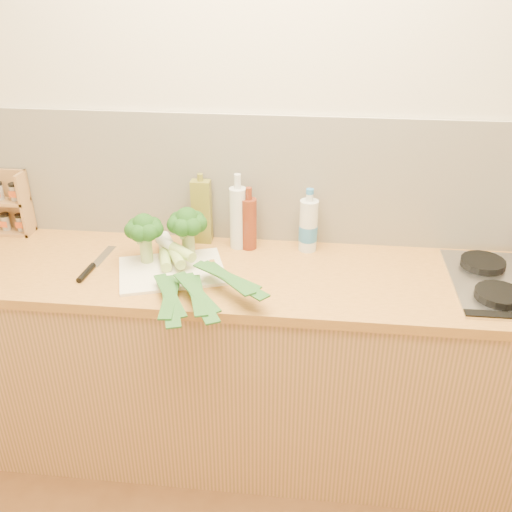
{
  "coord_description": "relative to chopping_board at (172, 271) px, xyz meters",
  "views": [
    {
      "loc": [
        0.2,
        -0.73,
        1.99
      ],
      "look_at": [
        -0.0,
        1.1,
        1.02
      ],
      "focal_mm": 40.0,
      "sensor_mm": 36.0,
      "label": 1
    }
  ],
  "objects": [
    {
      "name": "room_shell",
      "position": [
        0.34,
        0.33,
        0.26
      ],
      "size": [
        3.5,
        3.5,
        3.5
      ],
      "color": "beige",
      "rests_on": "ground"
    },
    {
      "name": "counter",
      "position": [
        0.34,
        0.04,
        -0.46
      ],
      "size": [
        3.2,
        0.62,
        0.9
      ],
      "color": "tan",
      "rests_on": "ground"
    },
    {
      "name": "chopping_board",
      "position": [
        0.0,
        0.0,
        0.0
      ],
      "size": [
        0.47,
        0.41,
        0.01
      ],
      "primitive_type": "cube",
      "rotation": [
        0.0,
        0.0,
        0.33
      ],
      "color": "white",
      "rests_on": "counter"
    },
    {
      "name": "broccoli_left",
      "position": [
        -0.11,
        0.06,
        0.15
      ],
      "size": [
        0.15,
        0.15,
        0.2
      ],
      "color": "#91A962",
      "rests_on": "chopping_board"
    },
    {
      "name": "broccoli_right",
      "position": [
        0.04,
        0.11,
        0.15
      ],
      "size": [
        0.16,
        0.16,
        0.21
      ],
      "color": "#91A962",
      "rests_on": "chopping_board"
    },
    {
      "name": "leek_front",
      "position": [
        -0.01,
        -0.04,
        0.03
      ],
      "size": [
        0.24,
        0.64,
        0.04
      ],
      "rotation": [
        0.0,
        0.0,
        0.31
      ],
      "color": "white",
      "rests_on": "chopping_board"
    },
    {
      "name": "leek_mid",
      "position": [
        0.04,
        -0.03,
        0.05
      ],
      "size": [
        0.36,
        0.64,
        0.04
      ],
      "rotation": [
        0.0,
        0.0,
        0.48
      ],
      "color": "white",
      "rests_on": "chopping_board"
    },
    {
      "name": "leek_back",
      "position": [
        0.1,
        -0.02,
        0.07
      ],
      "size": [
        0.5,
        0.44,
        0.04
      ],
      "rotation": [
        0.0,
        0.0,
        0.86
      ],
      "color": "white",
      "rests_on": "chopping_board"
    },
    {
      "name": "chefs_knife",
      "position": [
        -0.32,
        -0.02,
        0.0
      ],
      "size": [
        0.05,
        0.31,
        0.02
      ],
      "rotation": [
        0.0,
        0.0,
        -0.07
      ],
      "color": "silver",
      "rests_on": "counter"
    },
    {
      "name": "spice_rack",
      "position": [
        -0.81,
        0.29,
        0.12
      ],
      "size": [
        0.24,
        0.09,
        0.28
      ],
      "color": "#AA8049",
      "rests_on": "counter"
    },
    {
      "name": "oil_tin",
      "position": [
        0.07,
        0.28,
        0.13
      ],
      "size": [
        0.08,
        0.05,
        0.31
      ],
      "color": "olive",
      "rests_on": "counter"
    },
    {
      "name": "glass_bottle",
      "position": [
        0.23,
        0.25,
        0.13
      ],
      "size": [
        0.07,
        0.07,
        0.32
      ],
      "color": "silver",
      "rests_on": "counter"
    },
    {
      "name": "amber_bottle",
      "position": [
        0.27,
        0.24,
        0.11
      ],
      "size": [
        0.06,
        0.06,
        0.27
      ],
      "color": "maroon",
      "rests_on": "counter"
    },
    {
      "name": "water_bottle",
      "position": [
        0.52,
        0.25,
        0.1
      ],
      "size": [
        0.08,
        0.08,
        0.25
      ],
      "color": "silver",
      "rests_on": "counter"
    }
  ]
}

